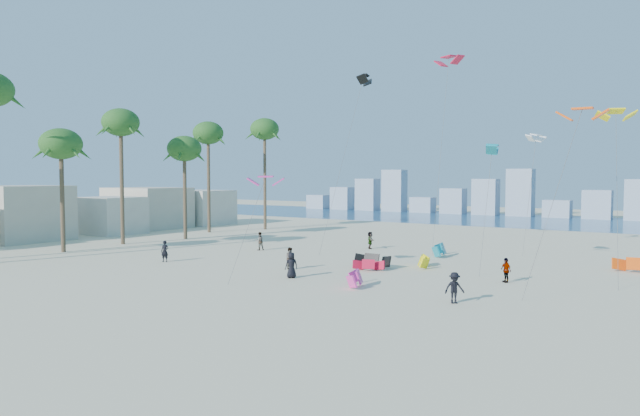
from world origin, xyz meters
The scene contains 10 objects.
ground centered at (0.00, 0.00, 0.00)m, with size 220.00×220.00×0.00m, color beige.
ocean centered at (0.00, 72.00, 0.01)m, with size 220.00×220.00×0.00m, color navy.
kitesurfer_near centered at (-8.37, 10.14, 0.87)m, with size 0.64×0.42×1.75m, color black.
kitesurfer_mid centered at (2.36, 12.92, 0.83)m, with size 0.80×0.63×1.66m, color gray.
kitesurfers_far centered at (8.64, 17.06, 0.86)m, with size 34.92×19.53×1.91m.
grounded_kites centered at (11.80, 19.79, 0.47)m, with size 20.39×19.32×1.05m.
flying_kites centered at (12.86, 21.65, 11.97)m, with size 29.74×32.11×18.53m.
palm_row centered at (-21.31, 16.14, 11.85)m, with size 8.45×44.80×15.34m.
beachfront_buildings centered at (-33.69, 20.82, 2.67)m, with size 11.50×43.00×6.00m.
distant_skyline centered at (-1.19, 82.00, 3.09)m, with size 85.00×3.00×8.40m.
Camera 1 is at (27.76, -20.70, 6.93)m, focal length 31.64 mm.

